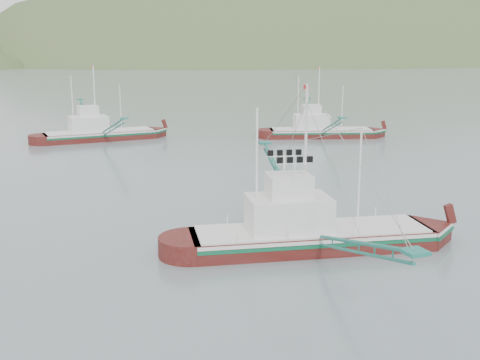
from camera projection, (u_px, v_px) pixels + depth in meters
name	position (u px, v px, depth m)	size (l,w,h in m)	color
ground	(272.00, 247.00, 38.99)	(1200.00, 1200.00, 0.00)	slate
main_boat	(309.00, 219.00, 38.33)	(15.96, 27.78, 11.34)	#450E0B
bg_boat_right	(320.00, 123.00, 84.66)	(14.93, 25.48, 10.59)	#450E0B
bg_boat_far	(98.00, 129.00, 82.19)	(15.20, 27.00, 10.94)	#450E0B
headland_right	(329.00, 60.00, 513.85)	(684.00, 432.00, 306.00)	#475C2F
ridge_distant	(62.00, 59.00, 560.87)	(960.00, 400.00, 240.00)	slate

